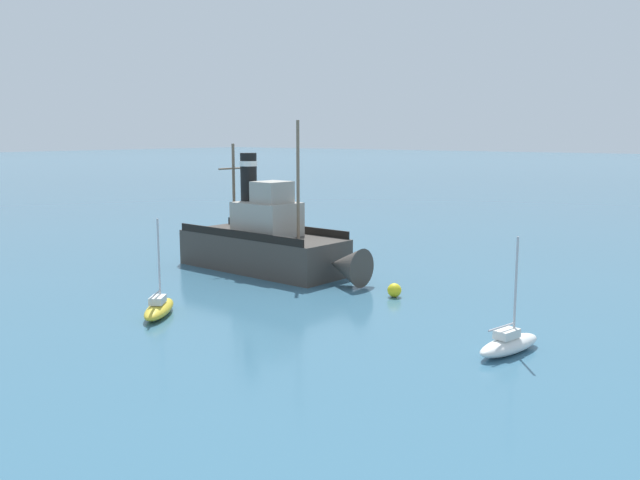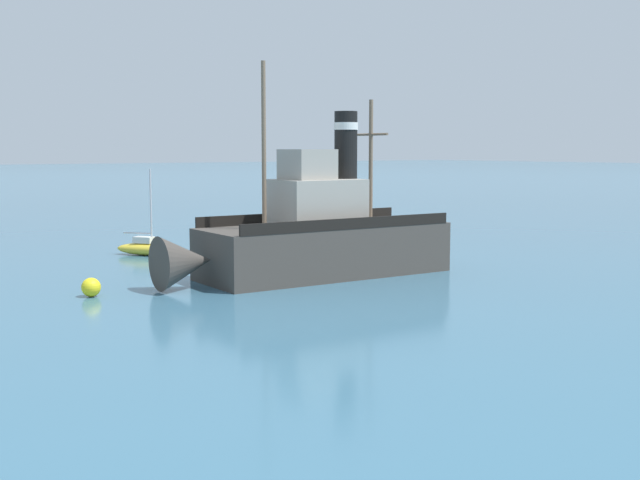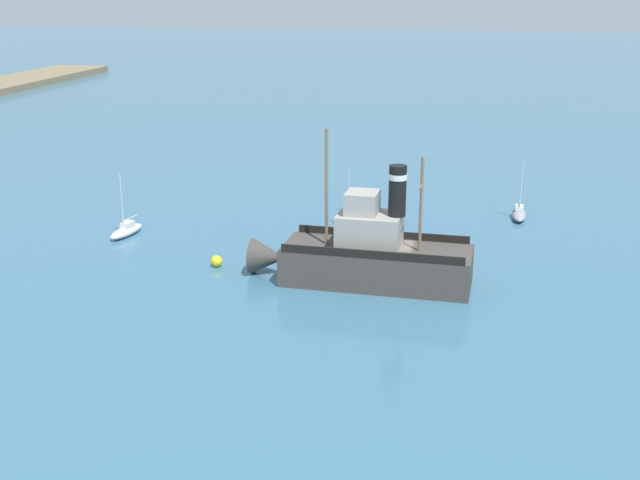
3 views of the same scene
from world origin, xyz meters
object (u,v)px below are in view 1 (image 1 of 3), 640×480
(sailboat_yellow, at_px, (159,308))
(mooring_buoy, at_px, (394,290))
(sailboat_white, at_px, (509,343))
(old_tugboat, at_px, (269,244))

(sailboat_yellow, distance_m, mooring_buoy, 12.90)
(sailboat_white, distance_m, mooring_buoy, 10.52)
(old_tugboat, xyz_separation_m, sailboat_yellow, (11.77, 3.25, -1.40))
(mooring_buoy, bearing_deg, sailboat_yellow, -34.02)
(mooring_buoy, bearing_deg, sailboat_white, 58.57)
(old_tugboat, height_order, sailboat_yellow, old_tugboat)
(old_tugboat, bearing_deg, sailboat_white, 71.34)
(old_tugboat, bearing_deg, mooring_buoy, 84.11)
(sailboat_yellow, bearing_deg, old_tugboat, -164.59)
(old_tugboat, xyz_separation_m, sailboat_white, (6.57, 19.44, -1.40))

